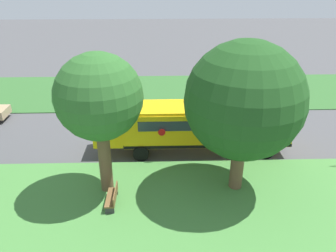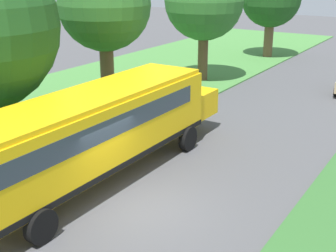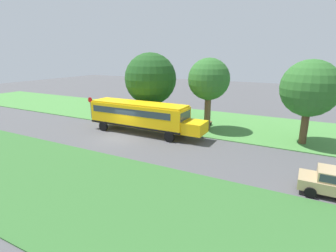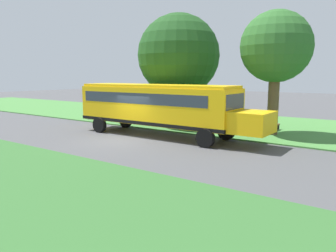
{
  "view_description": "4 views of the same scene",
  "coord_description": "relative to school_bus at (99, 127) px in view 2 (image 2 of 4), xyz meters",
  "views": [
    {
      "loc": [
        -21.39,
        3.79,
        10.95
      ],
      "look_at": [
        -1.8,
        3.2,
        1.47
      ],
      "focal_mm": 35.0,
      "sensor_mm": 36.0,
      "label": 1
    },
    {
      "loc": [
        7.53,
        -10.37,
        7.15
      ],
      "look_at": [
        -0.65,
        2.59,
        1.83
      ],
      "focal_mm": 50.0,
      "sensor_mm": 36.0,
      "label": 2
    },
    {
      "loc": [
        19.19,
        15.68,
        7.86
      ],
      "look_at": [
        -1.19,
        4.82,
        1.53
      ],
      "focal_mm": 28.0,
      "sensor_mm": 36.0,
      "label": 3
    },
    {
      "loc": [
        13.48,
        12.99,
        3.72
      ],
      "look_at": [
        0.1,
        3.5,
        1.17
      ],
      "focal_mm": 35.0,
      "sensor_mm": 36.0,
      "label": 4
    }
  ],
  "objects": [
    {
      "name": "oak_tree_roadside_mid",
      "position": [
        -4.31,
        5.55,
        3.37
      ],
      "size": [
        4.29,
        4.29,
        7.56
      ],
      "color": "brown",
      "rests_on": "ground"
    },
    {
      "name": "park_bench",
      "position": [
        -5.5,
        5.16,
        -1.45
      ],
      "size": [
        1.6,
        0.51,
        0.92
      ],
      "color": "brown",
      "rests_on": "ground"
    },
    {
      "name": "oak_tree_far_end",
      "position": [
        -3.97,
        14.82,
        3.03
      ],
      "size": [
        4.9,
        4.9,
        7.5
      ],
      "color": "brown",
      "rests_on": "ground"
    },
    {
      "name": "ground_plane",
      "position": [
        2.44,
        -1.04,
        -1.92
      ],
      "size": [
        120.0,
        120.0,
        0.0
      ],
      "primitive_type": "plane",
      "color": "#4C4C4F"
    },
    {
      "name": "school_bus",
      "position": [
        0.0,
        0.0,
        0.0
      ],
      "size": [
        2.85,
        12.42,
        3.16
      ],
      "color": "yellow",
      "rests_on": "ground"
    }
  ]
}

